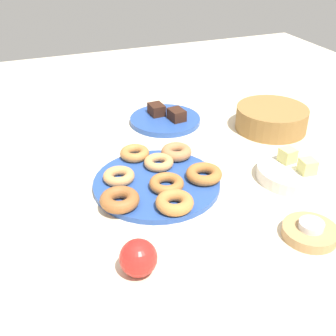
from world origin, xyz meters
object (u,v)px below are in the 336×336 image
(donut_2, at_px, (159,162))
(brownie_far, at_px, (177,115))
(brownie_near, at_px, (156,109))
(apple, at_px, (138,258))
(cake_plate, at_px, (165,120))
(donut_4, at_px, (167,184))
(donut_5, at_px, (119,176))
(candle_holder, at_px, (310,232))
(melon_chunk_left, at_px, (288,155))
(melon_chunk_right, at_px, (308,166))
(donut_0, at_px, (174,203))
(donut_plate, at_px, (157,183))
(tealight, at_px, (311,225))
(basket, at_px, (271,118))
(donut_3, at_px, (120,200))
(donut_1, at_px, (204,174))
(donut_7, at_px, (176,152))
(donut_6, at_px, (135,153))
(fruit_bowl, at_px, (293,173))

(donut_2, bearing_deg, brownie_far, 148.47)
(brownie_near, distance_m, apple, 0.68)
(donut_2, distance_m, cake_plate, 0.30)
(donut_4, relative_size, donut_5, 1.07)
(candle_holder, height_order, melon_chunk_left, melon_chunk_left)
(melon_chunk_right, bearing_deg, melon_chunk_left, -167.91)
(melon_chunk_right, bearing_deg, candle_holder, -33.97)
(donut_0, height_order, donut_5, donut_0)
(donut_plate, relative_size, melon_chunk_left, 8.65)
(donut_0, bearing_deg, tealight, 52.72)
(brownie_far, distance_m, apple, 0.65)
(candle_holder, xyz_separation_m, basket, (-0.47, 0.21, 0.02))
(donut_4, bearing_deg, melon_chunk_left, 85.61)
(donut_plate, bearing_deg, donut_3, -59.89)
(melon_chunk_left, bearing_deg, basket, 155.46)
(donut_1, relative_size, candle_holder, 0.78)
(donut_0, relative_size, basket, 0.39)
(donut_2, bearing_deg, cake_plate, 155.94)
(donut_3, bearing_deg, donut_7, 128.22)
(donut_0, relative_size, donut_6, 1.10)
(donut_4, bearing_deg, donut_0, -9.54)
(fruit_bowl, height_order, melon_chunk_right, melon_chunk_right)
(donut_7, bearing_deg, brownie_near, 171.18)
(donut_4, distance_m, donut_7, 0.15)
(cake_plate, relative_size, tealight, 4.36)
(donut_1, bearing_deg, cake_plate, 174.13)
(brownie_near, height_order, apple, apple)
(donut_2, bearing_deg, donut_5, -76.31)
(donut_2, xyz_separation_m, fruit_bowl, (0.16, 0.30, -0.01))
(fruit_bowl, bearing_deg, donut_0, -85.85)
(donut_5, bearing_deg, brownie_near, 146.71)
(basket, distance_m, fruit_bowl, 0.29)
(donut_0, relative_size, melon_chunk_right, 2.38)
(donut_2, bearing_deg, donut_plate, -24.45)
(donut_1, relative_size, donut_2, 1.16)
(donut_plate, height_order, donut_6, donut_6)
(donut_5, relative_size, candle_holder, 0.68)
(donut_4, bearing_deg, tealight, 40.41)
(donut_4, height_order, donut_6, same)
(donut_6, distance_m, fruit_bowl, 0.41)
(melon_chunk_right, bearing_deg, fruit_bowl, -156.80)
(donut_5, xyz_separation_m, fruit_bowl, (0.13, 0.42, -0.01))
(donut_6, distance_m, brownie_near, 0.28)
(donut_7, xyz_separation_m, cake_plate, (-0.24, 0.06, -0.02))
(donut_5, bearing_deg, brownie_far, 135.81)
(donut_6, height_order, donut_7, donut_7)
(brownie_far, bearing_deg, melon_chunk_left, 22.58)
(donut_plate, xyz_separation_m, melon_chunk_left, (0.06, 0.33, 0.04))
(donut_3, height_order, brownie_far, brownie_far)
(donut_0, relative_size, apple, 1.21)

